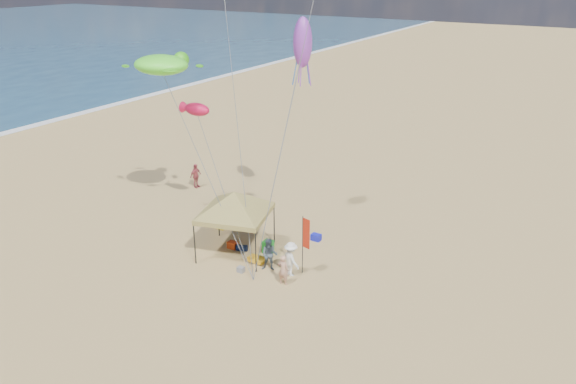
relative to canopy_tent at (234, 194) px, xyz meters
name	(u,v)px	position (x,y,z in m)	size (l,w,h in m)	color
ground	(256,288)	(2.94, -2.46, -3.45)	(280.00, 280.00, 0.00)	tan
canopy_tent	(234,194)	(0.00, 0.00, 0.00)	(6.45, 6.45, 4.14)	black
feather_flag	(305,237)	(4.30, -0.07, -1.33)	(0.47, 0.14, 3.17)	black
cooler_red	(233,245)	(-0.48, 0.30, -3.26)	(0.54, 0.38, 0.38)	#B6350E
cooler_blue	(316,237)	(3.02, 3.51, -3.26)	(0.54, 0.38, 0.38)	#161CB9
bag_navy	(242,248)	(0.14, 0.31, -3.27)	(0.36, 0.36, 0.60)	#0B1533
bag_orange	(240,222)	(-1.89, 3.00, -3.27)	(0.36, 0.36, 0.60)	#FFAC0E
chair_green	(268,247)	(1.47, 0.89, -3.10)	(0.50, 0.50, 0.70)	#178022
chair_yellow	(222,223)	(-2.50, 1.99, -3.10)	(0.50, 0.50, 0.70)	gold
crate_grey	(241,269)	(1.40, -1.56, -3.31)	(0.34, 0.30, 0.28)	gray
beach_cart	(257,259)	(1.58, -0.36, -3.25)	(0.90, 0.50, 0.24)	gold
person_near_a	(283,270)	(3.85, -1.42, -2.66)	(0.57, 0.38, 1.57)	tan
person_near_b	(269,255)	(2.55, -0.62, -2.58)	(0.85, 0.66, 1.74)	#3C4953
person_near_c	(291,259)	(3.74, -0.50, -2.54)	(1.18, 0.68, 1.82)	white
person_far_a	(196,176)	(-8.07, 6.32, -2.58)	(1.01, 0.42, 1.73)	#A74048
turtle_kite	(161,65)	(-5.58, 1.25, 6.02)	(3.21, 2.57, 1.07)	#55FF2F
fish_kite	(197,109)	(-4.04, 2.19, 3.53)	(1.66, 0.83, 0.74)	#CF1040
squid_kite	(303,42)	(0.94, 5.42, 7.18)	(1.04, 1.04, 2.71)	purple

